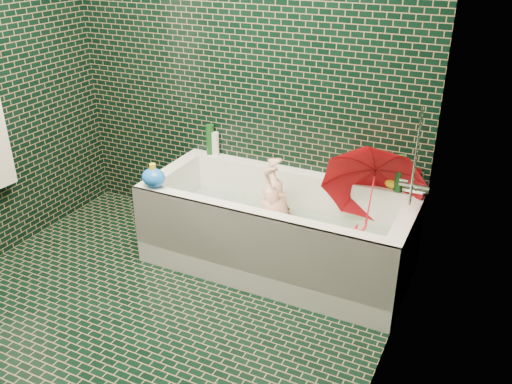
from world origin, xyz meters
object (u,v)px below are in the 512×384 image
at_px(umbrella, 371,197).
at_px(rubber_duck, 393,182).
at_px(bath_toy, 153,177).
at_px(bathtub, 276,237).
at_px(child, 280,223).

height_order(umbrella, rubber_duck, umbrella).
xyz_separation_m(umbrella, rubber_duck, (0.07, 0.26, 0.01)).
xyz_separation_m(rubber_duck, bath_toy, (-1.37, -0.64, 0.02)).
height_order(bathtub, rubber_duck, rubber_duck).
bearing_deg(child, bathtub, -36.35).
bearing_deg(bathtub, bath_toy, -158.18).
distance_m(child, bath_toy, 0.86).
bearing_deg(rubber_duck, child, -170.08).
bearing_deg(bath_toy, umbrella, -3.98).
bearing_deg(umbrella, bathtub, -167.74).
xyz_separation_m(child, bath_toy, (-0.74, -0.31, 0.31)).
height_order(bathtub, umbrella, umbrella).
bearing_deg(bathtub, child, 62.27).
xyz_separation_m(bathtub, rubber_duck, (0.64, 0.35, 0.38)).
relative_size(bathtub, rubber_duck, 13.32).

